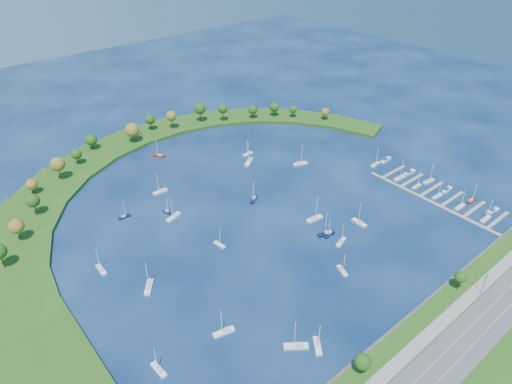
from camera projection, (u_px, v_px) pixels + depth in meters
ground at (255, 205)px, 251.84m from camera, size 700.00×700.00×0.00m
south_shoreline at (460, 344)px, 172.30m from camera, size 420.00×43.10×11.60m
breakwater at (138, 196)px, 257.79m from camera, size 286.74×247.64×2.00m
breakwater_trees at (148, 140)px, 295.94m from camera, size 240.01×93.95×14.88m
harbor_tower at (139, 132)px, 319.99m from camera, size 2.60×2.60×4.49m
dock_system at (437, 197)px, 258.15m from camera, size 24.28×82.00×1.60m
moored_boat_0 at (149, 287)px, 197.53m from camera, size 7.89×9.09×13.90m
moored_boat_1 at (329, 234)px, 228.88m from camera, size 7.50×3.73×10.61m
moored_boat_2 at (296, 346)px, 171.54m from camera, size 9.13×7.91×13.95m
moored_boat_3 at (224, 331)px, 177.20m from camera, size 9.13×4.35×12.94m
moored_boat_4 at (159, 369)px, 163.06m from camera, size 2.69×8.07×11.69m
moored_boat_5 at (314, 218)px, 239.72m from camera, size 9.71×3.77×13.90m
moored_boat_6 at (248, 153)px, 300.90m from camera, size 7.61×2.42×11.06m
moored_boat_7 at (249, 161)px, 291.44m from camera, size 10.09×8.30×15.16m
moored_boat_8 at (174, 216)px, 241.21m from camera, size 9.67×5.41×13.70m
moored_boat_9 at (318, 345)px, 171.79m from camera, size 7.09×8.23×12.54m
moored_boat_10 at (342, 270)px, 206.55m from camera, size 4.52×7.64×10.86m
moored_boat_11 at (359, 222)px, 236.90m from camera, size 2.77×8.84×12.87m
moored_boat_12 at (326, 233)px, 229.05m from camera, size 9.34×5.17×13.24m
moored_boat_13 at (168, 212)px, 244.93m from camera, size 3.28×6.88×9.76m
moored_boat_14 at (125, 216)px, 241.47m from camera, size 6.84×2.31×9.89m
moored_boat_15 at (101, 269)px, 206.98m from camera, size 2.64×8.33×12.12m
moored_boat_16 at (254, 199)px, 255.25m from camera, size 8.20×6.73×12.30m
moored_boat_17 at (341, 241)px, 223.68m from camera, size 8.21×4.55×11.63m
moored_boat_18 at (219, 244)px, 222.09m from camera, size 2.73×7.10×10.18m
moored_boat_19 at (300, 163)px, 289.44m from camera, size 9.60×5.34×13.60m
moored_boat_20 at (159, 155)px, 298.31m from camera, size 7.31×7.78×12.27m
moored_boat_21 at (160, 191)px, 262.03m from camera, size 8.77×2.75×12.77m
docked_boat_0 at (486, 218)px, 239.68m from camera, size 8.27×2.51×12.07m
docked_boat_1 at (493, 210)px, 246.33m from camera, size 8.45×3.65×1.67m
docked_boat_2 at (460, 206)px, 249.15m from camera, size 7.97×2.31×11.69m
docked_boat_3 at (472, 200)px, 254.14m from camera, size 7.70×2.31×11.25m
docked_boat_4 at (438, 196)px, 258.09m from camera, size 7.86×2.63×11.38m
docked_boat_5 at (447, 190)px, 263.88m from camera, size 8.82×3.06×1.77m
docked_boat_6 at (417, 186)px, 266.91m from camera, size 7.39×2.24×10.80m
docked_boat_7 at (429, 181)px, 271.60m from camera, size 8.50×3.08×12.24m
docked_boat_8 at (399, 178)px, 274.67m from camera, size 8.58×2.74×12.47m
docked_boat_9 at (409, 172)px, 280.39m from camera, size 9.44×2.84×1.91m
docked_boat_10 at (375, 164)px, 288.82m from camera, size 8.28×3.45×11.80m
docked_boat_11 at (386, 160)px, 293.74m from camera, size 9.83×3.83×1.95m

